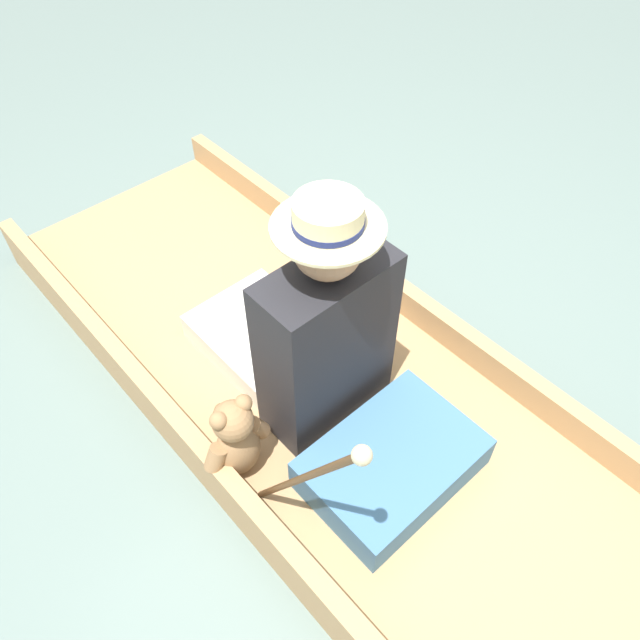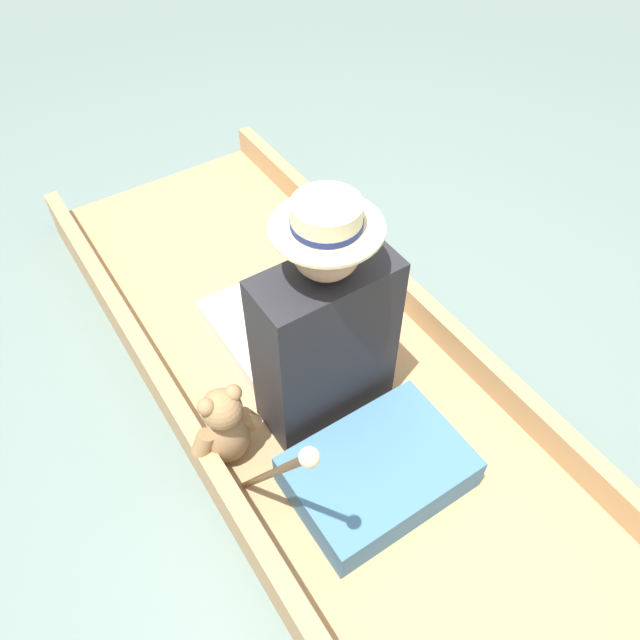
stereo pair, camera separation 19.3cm
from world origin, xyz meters
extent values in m
plane|color=slate|center=(0.00, 0.00, 0.00)|extent=(16.00, 16.00, 0.00)
cube|color=tan|center=(0.00, 0.00, 0.05)|extent=(1.07, 3.10, 0.11)
cube|color=tan|center=(-0.50, 0.00, 0.17)|extent=(0.06, 3.10, 0.12)
cube|color=tan|center=(0.50, 0.00, 0.17)|extent=(0.06, 3.10, 0.12)
cube|color=teal|center=(-0.07, -0.39, 0.18)|extent=(0.55, 0.38, 0.14)
cube|color=white|center=(-0.04, 0.32, 0.16)|extent=(0.40, 0.51, 0.11)
cube|color=#232328|center=(-0.04, -0.04, 0.44)|extent=(0.44, 0.21, 0.65)
cube|color=beige|center=(-0.04, 0.07, 0.48)|extent=(0.04, 0.01, 0.36)
cube|color=white|center=(-0.16, 0.07, 0.52)|extent=(0.02, 0.01, 0.39)
cube|color=white|center=(0.08, 0.07, 0.52)|extent=(0.02, 0.01, 0.39)
sphere|color=tan|center=(-0.04, -0.04, 0.86)|extent=(0.20, 0.20, 0.20)
cylinder|color=beige|center=(-0.04, -0.04, 0.93)|extent=(0.31, 0.31, 0.01)
cylinder|color=beige|center=(-0.04, -0.04, 0.97)|extent=(0.19, 0.19, 0.07)
cylinder|color=navy|center=(-0.04, -0.04, 0.94)|extent=(0.19, 0.19, 0.02)
ellipsoid|color=#9E754C|center=(-0.42, -0.04, 0.22)|extent=(0.15, 0.13, 0.23)
sphere|color=#9E754C|center=(-0.42, -0.04, 0.39)|extent=(0.13, 0.13, 0.13)
sphere|color=olive|center=(-0.42, 0.02, 0.38)|extent=(0.05, 0.05, 0.05)
sphere|color=#9E754C|center=(-0.47, -0.04, 0.43)|extent=(0.05, 0.05, 0.05)
sphere|color=#9E754C|center=(-0.37, -0.04, 0.43)|extent=(0.05, 0.05, 0.05)
cylinder|color=#9E754C|center=(-0.50, -0.04, 0.26)|extent=(0.09, 0.06, 0.10)
cylinder|color=#9E754C|center=(-0.34, -0.04, 0.26)|extent=(0.09, 0.06, 0.10)
sphere|color=#9E754C|center=(-0.46, -0.01, 0.14)|extent=(0.06, 0.06, 0.06)
sphere|color=#9E754C|center=(-0.38, -0.01, 0.14)|extent=(0.06, 0.06, 0.06)
cylinder|color=silver|center=(0.29, 0.41, 0.11)|extent=(0.09, 0.09, 0.01)
cylinder|color=silver|center=(0.29, 0.41, 0.14)|extent=(0.01, 0.01, 0.05)
cone|color=silver|center=(0.29, 0.41, 0.18)|extent=(0.10, 0.10, 0.04)
cylinder|color=brown|center=(-0.43, -0.36, 0.50)|extent=(0.02, 0.43, 0.80)
sphere|color=beige|center=(-0.43, -0.57, 0.90)|extent=(0.04, 0.04, 0.04)
camera|label=1|loc=(-0.90, -0.97, 1.98)|focal=35.00mm
camera|label=2|loc=(-0.75, -1.08, 1.98)|focal=35.00mm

